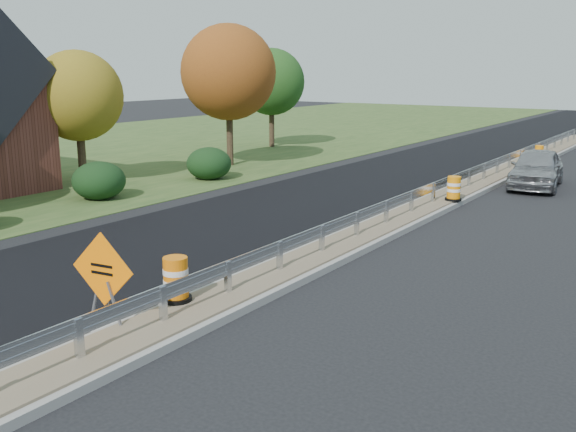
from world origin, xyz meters
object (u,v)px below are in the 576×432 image
Objects in this scene: caution_sign at (105,307)px; car_silver at (537,168)px; barrel_median_near at (176,280)px; barrel_median_far at (539,153)px; barrel_median_mid at (454,189)px.

caution_sign is 0.41× the size of car_silver.
car_silver is at bearing 73.62° from caution_sign.
barrel_median_far is at bearing 87.64° from barrel_median_near.
barrel_median_near is 1.19× the size of barrel_median_far.
barrel_median_far is (1.45, 28.30, 0.10)m from caution_sign.
barrel_median_near is at bearing -94.60° from barrel_median_mid.
barrel_median_near is 0.19× the size of car_silver.
caution_sign is 28.34m from barrel_median_far.
caution_sign is at bearing -92.93° from barrel_median_far.
barrel_median_near is 13.73m from barrel_median_mid.
caution_sign is 2.52× the size of barrel_median_far.
barrel_median_mid is 6.08m from car_silver.
barrel_median_mid is 0.18× the size of car_silver.
caution_sign reaches higher than barrel_median_far.
barrel_median_near is 1.06× the size of barrel_median_mid.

